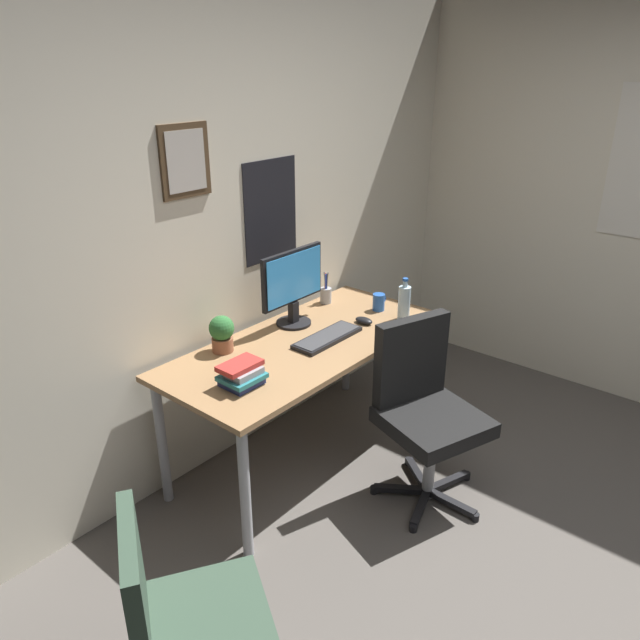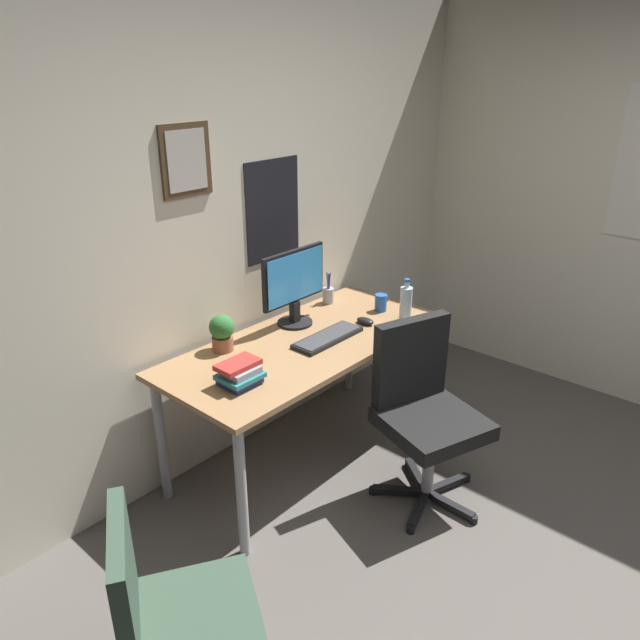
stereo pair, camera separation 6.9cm
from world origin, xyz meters
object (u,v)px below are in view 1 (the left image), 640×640
object	(u,v)px
side_chair	(182,616)
computer_mouse	(364,321)
potted_plant	(222,333)
pen_cup	(326,294)
monitor	(293,284)
book_stack_left	(242,375)
water_bottle	(404,302)
keyboard	(327,337)
coffee_mug_near	(379,302)
office_chair	(424,403)

from	to	relation	value
side_chair	computer_mouse	distance (m)	1.93
potted_plant	pen_cup	size ratio (longest dim) A/B	0.98
monitor	pen_cup	size ratio (longest dim) A/B	2.30
book_stack_left	water_bottle	bearing A→B (deg)	-7.61
potted_plant	water_bottle	bearing A→B (deg)	-27.21
side_chair	computer_mouse	xyz separation A→B (m)	(1.81, 0.62, 0.25)
monitor	book_stack_left	size ratio (longest dim) A/B	2.30
keyboard	coffee_mug_near	xyz separation A→B (m)	(0.52, 0.03, 0.04)
monitor	book_stack_left	xyz separation A→B (m)	(-0.67, -0.29, -0.19)
pen_cup	side_chair	bearing A→B (deg)	-152.69
computer_mouse	book_stack_left	distance (m)	0.94
monitor	coffee_mug_near	world-z (taller)	monitor
computer_mouse	water_bottle	xyz separation A→B (m)	(0.19, -0.14, 0.09)
pen_cup	computer_mouse	bearing A→B (deg)	-106.29
potted_plant	keyboard	bearing A→B (deg)	-35.56
side_chair	keyboard	distance (m)	1.66
side_chair	water_bottle	size ratio (longest dim) A/B	3.47
monitor	keyboard	distance (m)	0.36
keyboard	monitor	bearing A→B (deg)	82.36
side_chair	monitor	bearing A→B (deg)	30.84
potted_plant	pen_cup	distance (m)	0.87
computer_mouse	potted_plant	size ratio (longest dim) A/B	0.56
keyboard	pen_cup	bearing A→B (deg)	40.48
potted_plant	book_stack_left	world-z (taller)	potted_plant
potted_plant	book_stack_left	bearing A→B (deg)	-118.20
side_chair	pen_cup	distance (m)	2.18
pen_cup	book_stack_left	size ratio (longest dim) A/B	1.00
monitor	pen_cup	bearing A→B (deg)	10.18
office_chair	computer_mouse	distance (m)	0.64
computer_mouse	coffee_mug_near	bearing A→B (deg)	13.32
office_chair	water_bottle	bearing A→B (deg)	44.16
office_chair	pen_cup	xyz separation A→B (m)	(0.34, 0.92, 0.26)
office_chair	monitor	bearing A→B (deg)	92.17
pen_cup	coffee_mug_near	bearing A→B (deg)	-70.46
office_chair	pen_cup	distance (m)	1.02
water_bottle	potted_plant	bearing A→B (deg)	152.79
water_bottle	office_chair	bearing A→B (deg)	-135.84
coffee_mug_near	pen_cup	xyz separation A→B (m)	(-0.11, 0.32, 0.00)
coffee_mug_near	pen_cup	distance (m)	0.34
office_chair	coffee_mug_near	size ratio (longest dim) A/B	8.66
coffee_mug_near	pen_cup	world-z (taller)	pen_cup
pen_cup	book_stack_left	distance (m)	1.11
side_chair	water_bottle	xyz separation A→B (m)	(2.00, 0.48, 0.34)
water_bottle	monitor	bearing A→B (deg)	135.75
book_stack_left	coffee_mug_near	bearing A→B (deg)	2.03
water_bottle	book_stack_left	world-z (taller)	water_bottle
monitor	coffee_mug_near	bearing A→B (deg)	-27.57
keyboard	book_stack_left	world-z (taller)	book_stack_left
coffee_mug_near	book_stack_left	xyz separation A→B (m)	(-1.16, -0.04, 0.00)
keyboard	office_chair	bearing A→B (deg)	-83.02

